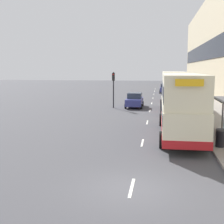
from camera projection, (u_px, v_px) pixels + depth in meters
The scene contains 22 objects.
ground_plane at pixel (131, 189), 12.14m from camera, with size 220.00×220.00×0.00m, color #424247.
pavement at pixel (195, 98), 48.85m from camera, with size 5.00×93.00×0.14m.
terrace_facade at pixel (224, 42), 47.07m from camera, with size 3.10×93.00×17.18m.
lane_mark_0 at pixel (132, 188), 12.26m from camera, with size 0.12×2.00×0.01m.
lane_mark_1 at pixel (142, 143), 19.69m from camera, with size 0.12×2.00×0.01m.
lane_mark_2 at pixel (147, 122), 27.12m from camera, with size 0.12×2.00×0.01m.
lane_mark_3 at pixel (150, 111), 34.56m from camera, with size 0.12×2.00×0.01m.
lane_mark_4 at pixel (152, 103), 41.99m from camera, with size 0.12×2.00×0.01m.
lane_mark_5 at pixel (153, 98), 49.43m from camera, with size 0.12×2.00×0.01m.
lane_mark_6 at pixel (154, 94), 56.86m from camera, with size 0.12×2.00×0.01m.
lane_mark_7 at pixel (155, 91), 64.30m from camera, with size 0.12×2.00×0.01m.
lane_mark_8 at pixel (155, 89), 71.73m from camera, with size 0.12×2.00×0.01m.
double_decker_bus_near at pixel (181, 103), 21.33m from camera, with size 2.85×11.33×4.30m.
double_decker_bus_ahead at pixel (174, 91), 33.83m from camera, with size 2.85×10.06×4.30m.
car_0 at pixel (135, 100), 37.67m from camera, with size 2.06×4.60×1.75m.
car_1 at pixel (165, 88), 59.55m from camera, with size 2.04×4.33×1.80m.
car_2 at pixel (170, 95), 45.17m from camera, with size 2.00×4.25×1.70m.
car_3 at pixel (168, 85), 73.97m from camera, with size 1.96×4.17×1.69m.
pedestrian_1 at pixel (201, 112), 25.67m from camera, with size 0.36×0.36×1.81m.
pedestrian_2 at pixel (209, 112), 26.07m from camera, with size 0.36×0.36×1.83m.
litter_bin at pixel (220, 138), 18.07m from camera, with size 0.55×0.55×1.05m.
traffic_light_far_kerb at pixel (113, 84), 36.77m from camera, with size 0.30×0.32×4.25m.
Camera 1 is at (1.00, -11.59, 4.65)m, focal length 50.00 mm.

